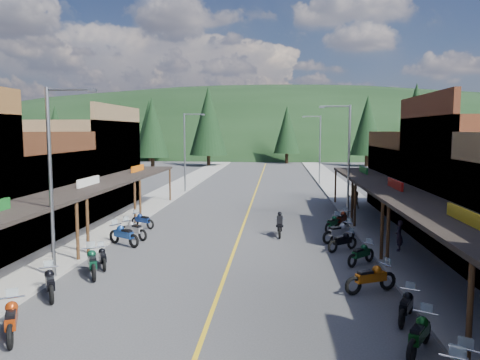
% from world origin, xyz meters
% --- Properties ---
extents(ground, '(220.00, 220.00, 0.00)m').
position_xyz_m(ground, '(0.00, 0.00, 0.00)').
color(ground, '#38383A').
rests_on(ground, ground).
extents(centerline, '(0.15, 90.00, 0.01)m').
position_xyz_m(centerline, '(0.00, 20.00, 0.01)').
color(centerline, gold).
rests_on(centerline, ground).
extents(sidewalk_west, '(3.40, 94.00, 0.15)m').
position_xyz_m(sidewalk_west, '(-8.70, 20.00, 0.07)').
color(sidewalk_west, gray).
rests_on(sidewalk_west, ground).
extents(sidewalk_east, '(3.40, 94.00, 0.15)m').
position_xyz_m(sidewalk_east, '(8.70, 20.00, 0.07)').
color(sidewalk_east, gray).
rests_on(sidewalk_east, ground).
extents(shop_west_2, '(10.90, 9.00, 6.20)m').
position_xyz_m(shop_west_2, '(-13.75, 1.70, 2.53)').
color(shop_west_2, '#3F2111').
rests_on(shop_west_2, ground).
extents(shop_west_3, '(10.90, 10.20, 8.20)m').
position_xyz_m(shop_west_3, '(-13.78, 11.30, 3.52)').
color(shop_west_3, brown).
rests_on(shop_west_3, ground).
extents(shop_east_3, '(10.90, 10.20, 6.20)m').
position_xyz_m(shop_east_3, '(13.75, 11.30, 2.53)').
color(shop_east_3, '#4C2D16').
rests_on(shop_east_3, ground).
extents(streetlight_0, '(2.16, 0.18, 8.00)m').
position_xyz_m(streetlight_0, '(-6.95, -6.00, 4.46)').
color(streetlight_0, gray).
rests_on(streetlight_0, ground).
extents(streetlight_1, '(2.16, 0.18, 8.00)m').
position_xyz_m(streetlight_1, '(-6.95, 22.00, 4.46)').
color(streetlight_1, gray).
rests_on(streetlight_1, ground).
extents(streetlight_2, '(2.16, 0.18, 8.00)m').
position_xyz_m(streetlight_2, '(6.95, 8.00, 4.46)').
color(streetlight_2, gray).
rests_on(streetlight_2, ground).
extents(streetlight_3, '(2.16, 0.18, 8.00)m').
position_xyz_m(streetlight_3, '(6.95, 30.00, 4.46)').
color(streetlight_3, gray).
rests_on(streetlight_3, ground).
extents(ridge_hill, '(310.00, 140.00, 60.00)m').
position_xyz_m(ridge_hill, '(0.00, 135.00, 0.00)').
color(ridge_hill, black).
rests_on(ridge_hill, ground).
extents(pine_0, '(5.04, 5.04, 11.00)m').
position_xyz_m(pine_0, '(-40.00, 62.00, 6.48)').
color(pine_0, black).
rests_on(pine_0, ground).
extents(pine_1, '(5.88, 5.88, 12.50)m').
position_xyz_m(pine_1, '(-24.00, 70.00, 7.24)').
color(pine_1, black).
rests_on(pine_1, ground).
extents(pine_2, '(6.72, 6.72, 14.00)m').
position_xyz_m(pine_2, '(-10.00, 58.00, 7.99)').
color(pine_2, black).
rests_on(pine_2, ground).
extents(pine_3, '(5.04, 5.04, 11.00)m').
position_xyz_m(pine_3, '(4.00, 66.00, 6.48)').
color(pine_3, black).
rests_on(pine_3, ground).
extents(pine_4, '(5.88, 5.88, 12.50)m').
position_xyz_m(pine_4, '(18.00, 60.00, 7.24)').
color(pine_4, black).
rests_on(pine_4, ground).
extents(pine_5, '(6.72, 6.72, 14.00)m').
position_xyz_m(pine_5, '(34.00, 72.00, 7.99)').
color(pine_5, black).
rests_on(pine_5, ground).
extents(pine_7, '(5.88, 5.88, 12.50)m').
position_xyz_m(pine_7, '(-32.00, 76.00, 7.24)').
color(pine_7, black).
rests_on(pine_7, ground).
extents(pine_8, '(4.48, 4.48, 10.00)m').
position_xyz_m(pine_8, '(-22.00, 40.00, 5.98)').
color(pine_8, black).
rests_on(pine_8, ground).
extents(pine_9, '(4.93, 4.93, 10.80)m').
position_xyz_m(pine_9, '(24.00, 45.00, 6.38)').
color(pine_9, black).
rests_on(pine_9, ground).
extents(pine_10, '(5.38, 5.38, 11.60)m').
position_xyz_m(pine_10, '(-18.00, 50.00, 6.78)').
color(pine_10, black).
rests_on(pine_10, ground).
extents(pine_11, '(5.82, 5.82, 12.40)m').
position_xyz_m(pine_11, '(20.00, 38.00, 7.19)').
color(pine_11, black).
rests_on(pine_11, ground).
extents(bike_west_3, '(1.69, 2.33, 1.28)m').
position_xyz_m(bike_west_3, '(-5.74, -11.48, 0.64)').
color(bike_west_3, '#A4330B').
rests_on(bike_west_3, ground).
extents(bike_west_4, '(1.69, 2.21, 1.22)m').
position_xyz_m(bike_west_4, '(-6.25, -8.06, 0.61)').
color(bike_west_4, black).
rests_on(bike_west_4, ground).
extents(bike_west_5, '(1.70, 2.41, 1.32)m').
position_xyz_m(bike_west_5, '(-5.69, -5.40, 0.66)').
color(bike_west_5, '#0B3924').
rests_on(bike_west_5, ground).
extents(bike_west_6, '(1.38, 1.93, 1.06)m').
position_xyz_m(bike_west_6, '(-5.72, -4.15, 0.53)').
color(bike_west_6, black).
rests_on(bike_west_6, ground).
extents(bike_west_7, '(2.37, 1.91, 1.33)m').
position_xyz_m(bike_west_7, '(-6.10, -0.03, 0.66)').
color(bike_west_7, navy).
rests_on(bike_west_7, ground).
extents(bike_west_8, '(2.18, 1.80, 1.23)m').
position_xyz_m(bike_west_8, '(-6.01, 1.49, 0.61)').
color(bike_west_8, gray).
rests_on(bike_west_8, ground).
extents(bike_west_9, '(2.02, 1.56, 1.12)m').
position_xyz_m(bike_west_9, '(-6.42, 4.60, 0.56)').
color(bike_west_9, navy).
rests_on(bike_west_9, ground).
extents(bike_east_3, '(1.69, 2.17, 1.21)m').
position_xyz_m(bike_east_3, '(6.24, -11.50, 0.60)').
color(bike_east_3, '#0B3911').
rests_on(bike_east_3, ground).
extents(bike_east_4, '(1.42, 2.03, 1.11)m').
position_xyz_m(bike_east_4, '(6.49, -9.23, 0.55)').
color(bike_east_4, black).
rests_on(bike_east_4, ground).
extents(bike_east_5, '(2.34, 1.63, 1.28)m').
position_xyz_m(bike_east_5, '(5.86, -6.55, 0.64)').
color(bike_east_5, '#B5550C').
rests_on(bike_east_5, ground).
extents(bike_east_6, '(1.84, 1.88, 1.13)m').
position_xyz_m(bike_east_6, '(6.16, -2.71, 0.56)').
color(bike_east_6, '#0B3B1C').
rests_on(bike_east_6, ground).
extents(bike_east_7, '(1.96, 1.73, 1.13)m').
position_xyz_m(bike_east_7, '(5.64, -0.23, 0.56)').
color(bike_east_7, black).
rests_on(bike_east_7, ground).
extents(bike_east_8, '(2.28, 1.91, 1.29)m').
position_xyz_m(bike_east_8, '(5.70, 1.67, 0.65)').
color(bike_east_8, gray).
rests_on(bike_east_8, ground).
extents(bike_east_9, '(1.58, 2.03, 1.13)m').
position_xyz_m(bike_east_9, '(5.69, 4.63, 0.56)').
color(bike_east_9, '#0D4422').
rests_on(bike_east_9, ground).
extents(bike_east_10, '(1.54, 2.21, 1.21)m').
position_xyz_m(bike_east_10, '(6.43, 5.88, 0.60)').
color(bike_east_10, '#621E0D').
rests_on(bike_east_10, ground).
extents(rider_on_bike, '(0.68, 2.02, 1.53)m').
position_xyz_m(rider_on_bike, '(2.39, 2.97, 0.61)').
color(rider_on_bike, black).
rests_on(rider_on_bike, ground).
extents(pedestrian_east_a, '(0.54, 0.66, 1.58)m').
position_xyz_m(pedestrian_east_a, '(8.44, -0.53, 0.94)').
color(pedestrian_east_a, '#291E2D').
rests_on(pedestrian_east_a, sidewalk_east).
extents(pedestrian_east_b, '(0.90, 0.53, 1.83)m').
position_xyz_m(pedestrian_east_b, '(8.28, 12.61, 1.07)').
color(pedestrian_east_b, brown).
rests_on(pedestrian_east_b, sidewalk_east).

